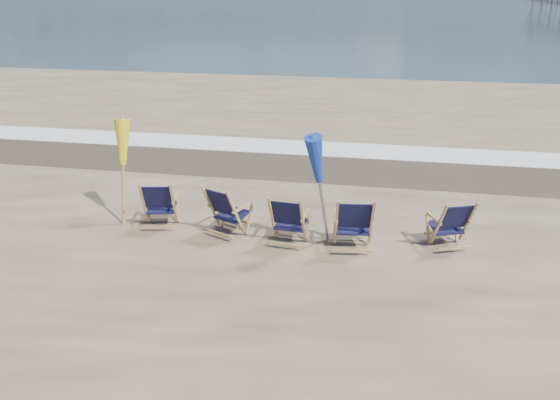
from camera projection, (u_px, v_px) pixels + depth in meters
The scene contains 9 objects.
surf_foam at pixel (319, 148), 15.14m from camera, with size 200.00×1.40×0.01m, color silver.
wet_sand_strip at pixel (312, 165), 13.78m from camera, with size 200.00×2.60×0.00m, color #42362A.
beach_chair_0 at pixel (174, 205), 10.11m from camera, with size 0.63×0.71×0.99m, color black, non-canonical shape.
beach_chair_1 at pixel (235, 215), 9.66m from camera, with size 0.65×0.73×1.01m, color black, non-canonical shape.
beach_chair_2 at pixel (303, 223), 9.36m from camera, with size 0.63×0.71×0.98m, color black, non-canonical shape.
beach_chair_3 at pixel (371, 225), 9.19m from camera, with size 0.68×0.76×1.06m, color black, non-canonical shape.
beach_chair_4 at pixel (468, 224), 9.35m from camera, with size 0.62×0.69×0.96m, color black, non-canonical shape.
umbrella_yellow at pixel (120, 148), 10.10m from camera, with size 0.30×0.30×1.98m.
umbrella_blue at pixel (323, 159), 9.02m from camera, with size 0.30×0.30×2.13m.
Camera 1 is at (1.52, -6.23, 4.40)m, focal length 35.00 mm.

